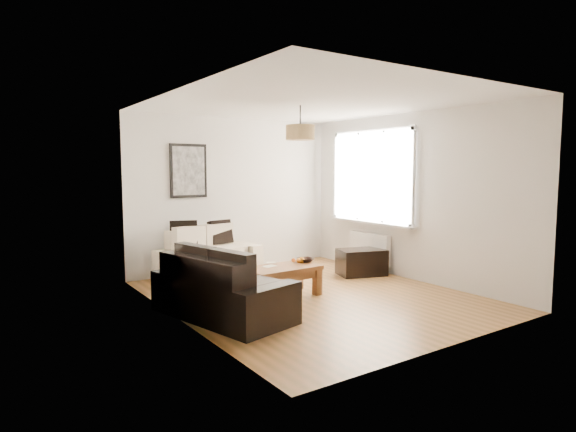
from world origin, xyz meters
TOP-DOWN VIEW (x-y plane):
  - floor at (0.00, 0.00)m, footprint 4.50×4.50m
  - ceiling at (0.00, 0.00)m, footprint 3.80×4.50m
  - wall_back at (0.00, 2.25)m, footprint 3.80×0.04m
  - wall_front at (0.00, -2.25)m, footprint 3.80×0.04m
  - wall_left at (-1.90, 0.00)m, footprint 0.04×4.50m
  - wall_right at (1.90, 0.00)m, footprint 0.04×4.50m
  - window_bay at (1.86, 0.80)m, footprint 0.14×1.90m
  - radiator at (1.82, 0.80)m, footprint 0.10×0.90m
  - poster at (-0.85, 2.22)m, footprint 0.62×0.04m
  - pendant_shade at (0.00, 0.30)m, footprint 0.40×0.40m
  - loveseat_cream at (-0.71, 1.78)m, footprint 1.69×1.14m
  - sofa_leather at (-1.43, -0.14)m, footprint 1.22×1.88m
  - coffee_table at (-0.36, 0.20)m, footprint 1.03×0.59m
  - ottoman at (1.45, 0.59)m, footprint 0.85×0.68m
  - cushion_left at (-1.06, 1.97)m, footprint 0.44×0.27m
  - cushion_right at (-0.42, 1.97)m, footprint 0.41×0.18m
  - fruit_bowl at (0.09, 0.29)m, footprint 0.26×0.26m
  - orange_a at (-0.05, 0.26)m, footprint 0.08×0.08m
  - orange_b at (0.00, 0.26)m, footprint 0.09×0.09m
  - orange_c at (-0.10, 0.31)m, footprint 0.07×0.07m
  - papers at (-0.50, 0.31)m, footprint 0.20×0.15m

SIDE VIEW (x-z plane):
  - floor at x=0.00m, z-range 0.00..0.00m
  - coffee_table at x=-0.36m, z-range 0.00..0.41m
  - ottoman at x=1.45m, z-range 0.00..0.42m
  - sofa_leather at x=-1.43m, z-range 0.00..0.75m
  - radiator at x=1.82m, z-range 0.12..0.64m
  - loveseat_cream at x=-0.71m, z-range 0.00..0.77m
  - papers at x=-0.50m, z-range 0.41..0.42m
  - fruit_bowl at x=0.09m, z-range 0.41..0.47m
  - orange_a at x=-0.05m, z-range 0.42..0.49m
  - orange_b at x=0.00m, z-range 0.41..0.50m
  - orange_c at x=-0.10m, z-range 0.42..0.48m
  - cushion_right at x=-0.42m, z-range 0.50..0.89m
  - cushion_left at x=-1.06m, z-range 0.50..0.92m
  - wall_back at x=0.00m, z-range 0.00..2.60m
  - wall_front at x=0.00m, z-range 0.00..2.60m
  - wall_left at x=-1.90m, z-range 0.00..2.60m
  - wall_right at x=1.90m, z-range 0.00..2.60m
  - window_bay at x=1.86m, z-range 0.80..2.40m
  - poster at x=-0.85m, z-range 1.26..2.13m
  - pendant_shade at x=0.00m, z-range 2.13..2.33m
  - ceiling at x=0.00m, z-range 2.60..2.60m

